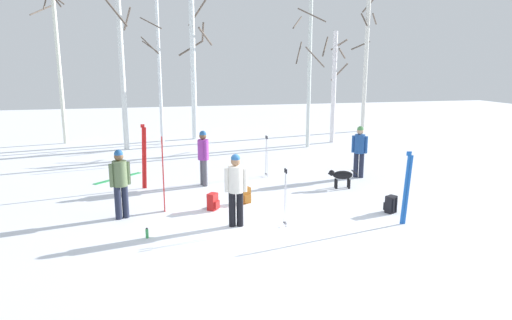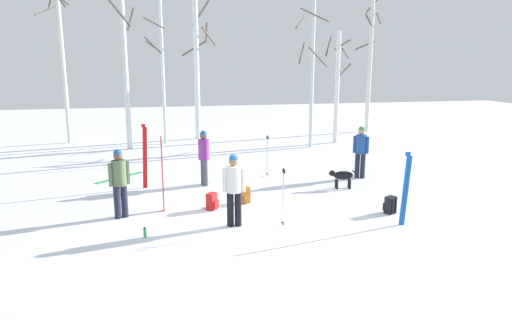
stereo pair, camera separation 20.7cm
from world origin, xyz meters
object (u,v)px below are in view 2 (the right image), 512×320
Objects in this scene: backpack_0 at (245,195)px; birch_tree_1 at (125,57)px; backpack_1 at (390,205)px; birch_tree_4 at (312,72)px; person_2 at (119,179)px; water_bottle_0 at (145,233)px; birch_tree_6 at (370,59)px; birch_tree_3 at (197,62)px; ski_pair_planted_1 at (162,174)px; person_0 at (234,185)px; ski_pair_planted_0 at (145,157)px; backpack_2 at (212,202)px; person_3 at (204,154)px; birch_tree_2 at (162,68)px; ski_pair_lying_0 at (120,177)px; birch_tree_0 at (62,53)px; ski_pair_planted_2 at (406,189)px; ski_poles_0 at (284,196)px; ski_poles_1 at (267,155)px; person_1 at (361,149)px; birch_tree_5 at (337,85)px; dog at (342,176)px.

backpack_0 is 0.06× the size of birch_tree_1.
birch_tree_4 reaches higher than backpack_1.
birch_tree_4 is (7.63, 8.08, 2.36)m from person_2.
birch_tree_6 reaches higher than water_bottle_0.
ski_pair_planted_1 is at bearing -99.75° from birch_tree_3.
person_0 is 4.35m from ski_pair_planted_0.
backpack_2 is (-0.36, 1.30, -0.77)m from person_0.
person_2 is 1.00× the size of person_3.
birch_tree_2 is at bearing 159.84° from birch_tree_4.
birch_tree_6 is (12.61, 7.91, 3.93)m from ski_pair_lying_0.
person_2 is 0.22× the size of birch_tree_0.
ski_pair_planted_2 is 9.18m from ski_pair_lying_0.
ski_pair_planted_0 is 15.29m from birch_tree_6.
birch_tree_0 is at bearing 115.40° from backpack_2.
ski_pair_planted_1 is 2.00m from water_bottle_0.
birch_tree_4 is at bearing 61.51° from person_0.
ski_poles_0 is at bearing -53.59° from ski_pair_lying_0.
person_0 is 0.88× the size of ski_pair_planted_1.
ski_poles_1 is 8.33m from birch_tree_2.
birch_tree_1 reaches higher than ski_poles_1.
ski_pair_planted_2 is (6.52, -1.94, -0.11)m from person_2.
birch_tree_6 is (4.84, 9.58, 2.96)m from person_1.
birch_tree_2 is at bearing 100.94° from backpack_0.
birch_tree_1 is (-6.90, 10.48, 3.74)m from backpack_1.
person_3 reaches higher than ski_poles_1.
ski_pair_lying_0 is 3.36× the size of backpack_0.
ski_poles_0 reaches higher than ski_pair_lying_0.
birch_tree_2 is 2.02m from birch_tree_3.
birch_tree_3 is (0.64, 8.91, 2.77)m from person_3.
person_3 is 2.64m from ski_pair_planted_1.
birch_tree_6 is at bearing 44.39° from person_2.
birch_tree_5 is (4.72, 5.72, 1.97)m from ski_poles_1.
ski_pair_planted_2 is at bearing -41.36° from ski_pair_lying_0.
ski_pair_lying_0 is at bearing -113.98° from birch_tree_3.
backpack_0 is at bearing -165.54° from dog.
person_1 reaches higher than ski_poles_0.
ski_poles_0 is at bearing -78.28° from birch_tree_2.
birch_tree_3 is at bearing 100.50° from ski_poles_1.
ski_pair_planted_1 is 1.32× the size of ski_pair_lying_0.
ski_pair_planted_0 reaches higher than ski_pair_planted_2.
ski_pair_planted_1 is 4.42× the size of backpack_0.
ski_pair_planted_2 is (-0.91, -4.37, -0.11)m from person_1.
backpack_1 is at bearing -104.35° from birch_tree_5.
person_0 is 0.25× the size of birch_tree_2.
birch_tree_1 reaches higher than person_1.
dog is 11.01m from birch_tree_1.
person_2 is at bearing 159.14° from ski_poles_0.
birch_tree_4 is (4.45, 7.57, 3.13)m from backpack_0.
birch_tree_5 is at bearing 54.58° from backpack_0.
person_3 is 7.44× the size of water_bottle_0.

